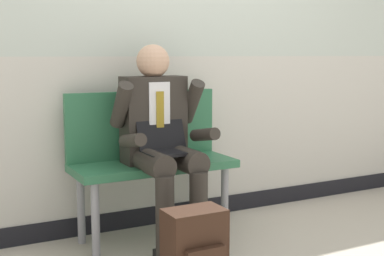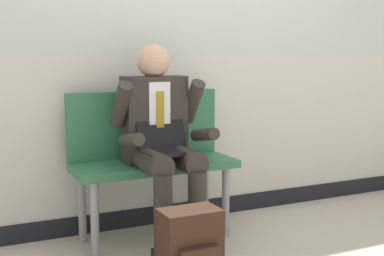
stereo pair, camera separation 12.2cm
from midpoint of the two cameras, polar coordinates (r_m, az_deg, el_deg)
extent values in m
plane|color=#B2A899|center=(3.41, 2.94, -12.75)|extent=(18.00, 18.00, 0.00)
cube|color=beige|center=(3.87, -2.48, -0.18)|extent=(6.43, 0.12, 1.06)
cube|color=black|center=(3.99, -2.42, -8.66)|extent=(6.43, 0.14, 0.13)
cube|color=#2D6B47|center=(3.44, -5.13, -4.05)|extent=(1.05, 0.42, 0.05)
cube|color=#2D6B47|center=(3.56, -6.30, 0.39)|extent=(1.05, 0.04, 0.45)
cylinder|color=gray|center=(3.23, -11.41, -9.74)|extent=(0.05, 0.05, 0.47)
cylinder|color=gray|center=(3.50, -12.83, -8.36)|extent=(0.05, 0.05, 0.47)
cylinder|color=gray|center=(3.57, 2.53, -7.87)|extent=(0.05, 0.05, 0.47)
cylinder|color=gray|center=(3.82, 0.24, -6.79)|extent=(0.05, 0.05, 0.47)
cylinder|color=#2D2823|center=(3.20, -5.50, -3.70)|extent=(0.15, 0.40, 0.15)
cylinder|color=#2D2823|center=(3.10, -4.06, -9.83)|extent=(0.11, 0.11, 0.52)
cylinder|color=#2D2823|center=(3.28, -1.94, -3.35)|extent=(0.15, 0.40, 0.15)
cylinder|color=#2D2823|center=(3.19, -0.40, -9.29)|extent=(0.11, 0.11, 0.52)
cube|color=black|center=(3.22, 0.11, -13.37)|extent=(0.10, 0.26, 0.07)
cube|color=#2D2823|center=(3.39, -5.19, 0.92)|extent=(0.40, 0.18, 0.55)
cube|color=silver|center=(3.30, -4.56, 1.60)|extent=(0.14, 0.01, 0.39)
cube|color=olive|center=(3.30, -4.51, 1.07)|extent=(0.05, 0.01, 0.33)
sphere|color=tan|center=(3.37, -5.27, 7.17)|extent=(0.21, 0.21, 0.21)
cylinder|color=#2D2823|center=(3.23, -8.66, 2.47)|extent=(0.09, 0.25, 0.30)
cylinder|color=#2D2823|center=(3.10, -7.54, -1.34)|extent=(0.08, 0.27, 0.12)
cylinder|color=#2D2823|center=(3.42, -1.04, 2.85)|extent=(0.09, 0.25, 0.30)
cylinder|color=#2D2823|center=(3.29, 0.31, -0.72)|extent=(0.08, 0.27, 0.12)
cube|color=black|center=(3.20, -3.48, -2.66)|extent=(0.31, 0.22, 0.02)
cube|color=black|center=(3.30, -4.43, -0.41)|extent=(0.31, 0.08, 0.21)
cube|color=#331E14|center=(2.81, -1.03, -12.84)|extent=(0.31, 0.19, 0.42)
camera|label=1|loc=(0.06, -91.07, -0.15)|focal=49.66mm
camera|label=2|loc=(0.06, 88.93, 0.15)|focal=49.66mm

